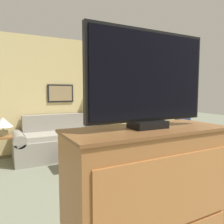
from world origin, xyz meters
TOP-DOWN VIEW (x-y plane):
  - wall_back at (-0.00, 4.44)m, footprint 6.49×0.16m
  - wall_partition_pillar at (0.68, 3.94)m, footprint 0.24×0.88m
  - couch at (-0.58, 3.96)m, footprint 2.17×0.84m
  - coffee_table at (-0.53, 3.01)m, footprint 0.74×0.49m
  - side_table at (-1.80, 3.97)m, footprint 0.39×0.39m
  - table_lamp at (-1.80, 3.97)m, footprint 0.36×0.36m
  - tv_dresser at (-0.98, 0.53)m, footprint 1.13×0.47m
  - tv at (-0.98, 0.53)m, footprint 0.90×0.16m
  - bed at (1.68, 3.33)m, footprint 1.62×2.02m
  - backpack at (1.82, 2.94)m, footprint 0.30×0.21m

SIDE VIEW (x-z plane):
  - bed at x=1.68m, z-range 0.00..0.55m
  - couch at x=-0.58m, z-range -0.12..0.77m
  - coffee_table at x=-0.53m, z-range 0.17..0.63m
  - side_table at x=-1.80m, z-range 0.17..0.71m
  - tv_dresser at x=-0.98m, z-range 0.00..1.15m
  - backpack at x=1.82m, z-range 0.55..0.92m
  - table_lamp at x=-1.80m, z-range 0.61..0.97m
  - wall_back at x=0.00m, z-range -0.01..2.59m
  - wall_partition_pillar at x=0.68m, z-range 0.00..2.60m
  - tv at x=-0.98m, z-range 1.16..1.80m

